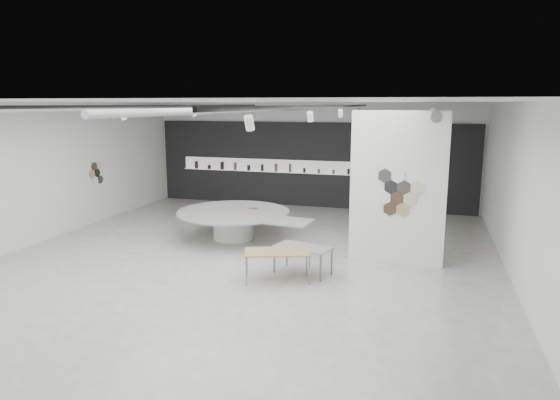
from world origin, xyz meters
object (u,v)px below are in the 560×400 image
(partition_column, at_px, (398,188))
(sample_table_wood, at_px, (277,253))
(sample_table_stone, at_px, (303,249))
(display_island, at_px, (235,221))
(kitchen_counter, at_px, (396,199))

(partition_column, xyz_separation_m, sample_table_wood, (-2.34, -2.03, -1.19))
(sample_table_stone, bearing_deg, sample_table_wood, -126.55)
(display_island, xyz_separation_m, sample_table_stone, (2.53, -2.31, 0.06))
(display_island, relative_size, sample_table_stone, 3.12)
(partition_column, distance_m, sample_table_wood, 3.32)
(partition_column, height_order, sample_table_wood, partition_column)
(partition_column, xyz_separation_m, display_island, (-4.45, 0.86, -1.28))
(display_island, distance_m, sample_table_stone, 3.43)
(sample_table_stone, bearing_deg, kitchen_counter, 77.36)
(partition_column, bearing_deg, kitchen_counter, 93.67)
(sample_table_wood, xyz_separation_m, sample_table_stone, (0.42, 0.57, -0.02))
(kitchen_counter, bearing_deg, display_island, -132.94)
(display_island, xyz_separation_m, kitchen_counter, (4.10, 4.67, -0.01))
(partition_column, relative_size, display_island, 0.86)
(sample_table_wood, bearing_deg, partition_column, 40.85)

